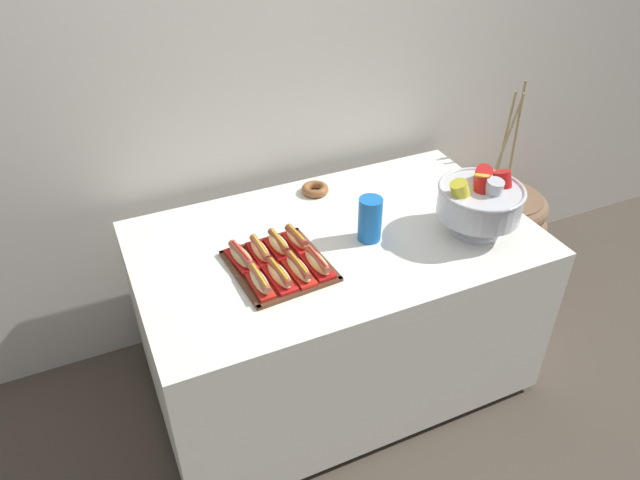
% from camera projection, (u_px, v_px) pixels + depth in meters
% --- Properties ---
extents(ground_plane, '(10.00, 10.00, 0.00)m').
position_uv_depth(ground_plane, '(333.00, 372.00, 2.77)').
color(ground_plane, '#4C4238').
extents(back_wall, '(6.00, 0.10, 2.60)m').
position_uv_depth(back_wall, '(274.00, 56.00, 2.46)').
color(back_wall, silver).
rests_on(back_wall, ground_plane).
extents(buffet_table, '(1.56, 0.94, 0.77)m').
position_uv_depth(buffet_table, '(335.00, 307.00, 2.53)').
color(buffet_table, white).
rests_on(buffet_table, ground_plane).
extents(floor_vase, '(0.53, 0.53, 1.13)m').
position_uv_depth(floor_vase, '(497.00, 241.00, 3.18)').
color(floor_vase, brown).
rests_on(floor_vase, ground_plane).
extents(serving_tray, '(0.36, 0.38, 0.01)m').
position_uv_depth(serving_tray, '(279.00, 266.00, 2.16)').
color(serving_tray, '#56331E').
rests_on(serving_tray, buffet_table).
extents(hot_dog_0, '(0.06, 0.16, 0.06)m').
position_uv_depth(hot_dog_0, '(260.00, 282.00, 2.04)').
color(hot_dog_0, red).
rests_on(hot_dog_0, serving_tray).
extents(hot_dog_1, '(0.08, 0.18, 0.06)m').
position_uv_depth(hot_dog_1, '(279.00, 276.00, 2.07)').
color(hot_dog_1, red).
rests_on(hot_dog_1, serving_tray).
extents(hot_dog_2, '(0.07, 0.18, 0.06)m').
position_uv_depth(hot_dog_2, '(299.00, 269.00, 2.10)').
color(hot_dog_2, red).
rests_on(hot_dog_2, serving_tray).
extents(hot_dog_3, '(0.08, 0.18, 0.06)m').
position_uv_depth(hot_dog_3, '(317.00, 263.00, 2.13)').
color(hot_dog_3, '#B21414').
rests_on(hot_dog_3, serving_tray).
extents(hot_dog_4, '(0.09, 0.18, 0.06)m').
position_uv_depth(hot_dog_4, '(241.00, 257.00, 2.16)').
color(hot_dog_4, red).
rests_on(hot_dog_4, serving_tray).
extents(hot_dog_5, '(0.06, 0.17, 0.06)m').
position_uv_depth(hot_dog_5, '(260.00, 251.00, 2.19)').
color(hot_dog_5, '#B21414').
rests_on(hot_dog_5, serving_tray).
extents(hot_dog_6, '(0.08, 0.16, 0.06)m').
position_uv_depth(hot_dog_6, '(279.00, 245.00, 2.22)').
color(hot_dog_6, '#B21414').
rests_on(hot_dog_6, serving_tray).
extents(hot_dog_7, '(0.07, 0.16, 0.06)m').
position_uv_depth(hot_dog_7, '(297.00, 239.00, 2.25)').
color(hot_dog_7, red).
rests_on(hot_dog_7, serving_tray).
extents(punch_bowl, '(0.33, 0.33, 0.26)m').
position_uv_depth(punch_bowl, '(480.00, 200.00, 2.27)').
color(punch_bowl, silver).
rests_on(punch_bowl, buffet_table).
extents(cup_stack, '(0.09, 0.09, 0.18)m').
position_uv_depth(cup_stack, '(370.00, 219.00, 2.26)').
color(cup_stack, blue).
rests_on(cup_stack, buffet_table).
extents(donut, '(0.12, 0.12, 0.04)m').
position_uv_depth(donut, '(315.00, 189.00, 2.58)').
color(donut, brown).
rests_on(donut, buffet_table).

